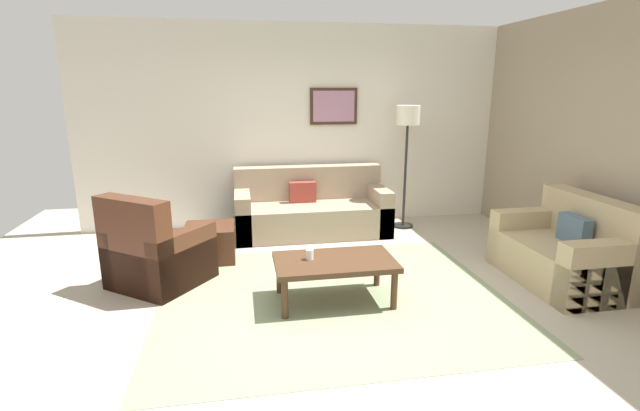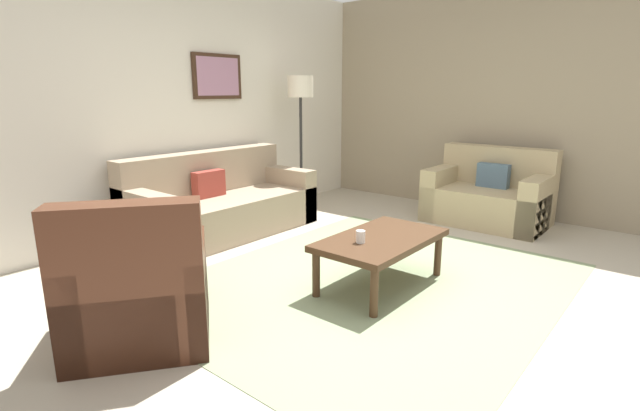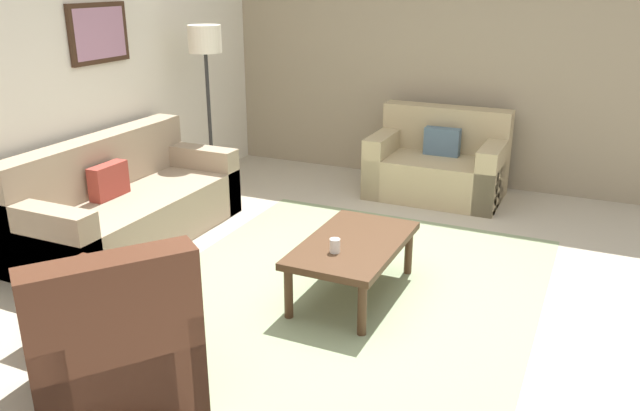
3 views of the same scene
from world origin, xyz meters
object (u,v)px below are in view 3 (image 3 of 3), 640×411
object	(u,v)px
couch_loveseat	(439,166)
cup	(335,246)
framed_artwork	(99,33)
coffee_table	(353,248)
armchair_leather	(113,356)
ottoman	(88,306)
lamp_standing	(206,57)
couch_main	(122,207)

from	to	relation	value
couch_loveseat	cup	size ratio (longest dim) A/B	13.97
couch_loveseat	framed_artwork	distance (m)	3.49
coffee_table	framed_artwork	world-z (taller)	framed_artwork
armchair_leather	framed_artwork	xyz separation A→B (m)	(2.21, 1.93, 1.38)
armchair_leather	ottoman	world-z (taller)	armchair_leather
lamp_standing	cup	bearing A→B (deg)	-128.65
cup	couch_main	bearing A→B (deg)	80.83
armchair_leather	lamp_standing	world-z (taller)	lamp_standing
couch_main	couch_loveseat	size ratio (longest dim) A/B	1.55
coffee_table	lamp_standing	size ratio (longest dim) A/B	0.64
ottoman	coffee_table	world-z (taller)	coffee_table
couch_loveseat	framed_artwork	bearing A→B (deg)	127.09
armchair_leather	framed_artwork	bearing A→B (deg)	41.05
armchair_leather	coffee_table	distance (m)	1.82
couch_loveseat	framed_artwork	world-z (taller)	framed_artwork
couch_main	lamp_standing	bearing A→B (deg)	-0.92
couch_loveseat	coffee_table	xyz separation A→B (m)	(-2.45, -0.03, 0.06)
couch_main	couch_loveseat	world-z (taller)	same
couch_main	armchair_leather	size ratio (longest dim) A/B	1.83
ottoman	coffee_table	xyz separation A→B (m)	(1.20, -1.31, 0.16)
coffee_table	ottoman	bearing A→B (deg)	132.31
ottoman	coffee_table	distance (m)	1.78
cup	lamp_standing	size ratio (longest dim) A/B	0.06
lamp_standing	ottoman	bearing A→B (deg)	-162.55
couch_main	framed_artwork	size ratio (longest dim) A/B	3.06
couch_main	couch_loveseat	bearing A→B (deg)	-42.60
couch_main	lamp_standing	size ratio (longest dim) A/B	1.20
lamp_standing	armchair_leather	bearing A→B (deg)	-154.66
couch_loveseat	framed_artwork	xyz separation A→B (m)	(-1.93, 2.56, 1.39)
cup	armchair_leather	bearing A→B (deg)	157.44
couch_loveseat	armchair_leather	world-z (taller)	armchair_leather
cup	ottoman	bearing A→B (deg)	127.38
framed_artwork	couch_loveseat	bearing A→B (deg)	-52.91
coffee_table	armchair_leather	bearing A→B (deg)	158.90
armchair_leather	couch_loveseat	bearing A→B (deg)	-8.63
framed_artwork	ottoman	bearing A→B (deg)	-143.51
coffee_table	couch_loveseat	bearing A→B (deg)	0.59
couch_main	armchair_leather	xyz separation A→B (m)	(-1.81, -1.52, 0.01)
armchair_leather	framed_artwork	size ratio (longest dim) A/B	1.67
armchair_leather	cup	bearing A→B (deg)	-22.56
couch_loveseat	armchair_leather	distance (m)	4.19
armchair_leather	ottoman	xyz separation A→B (m)	(0.50, 0.66, -0.11)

